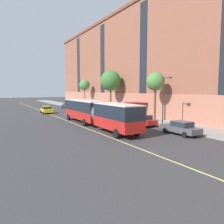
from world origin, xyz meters
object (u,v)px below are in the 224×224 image
Objects in this scene: street_tree_far_uptown at (111,81)px; street_tree_far_downtown at (85,85)px; parked_car_navy_0 at (67,106)px; parked_car_champagne_6 at (77,108)px; taxi_cab at (47,110)px; parked_car_red_5 at (143,120)px; street_lamp at (164,96)px; street_tree_mid_block at (155,82)px; fire_hydrant at (129,117)px; parked_car_darkgray_2 at (181,128)px; city_bus at (95,112)px; parked_car_silver_3 at (114,114)px.

street_tree_far_downtown is (0.00, 14.25, -0.63)m from street_tree_far_uptown.
parked_car_champagne_6 is at bearing -90.08° from parked_car_navy_0.
taxi_cab is 14.86m from street_tree_far_downtown.
street_lamp is (1.79, -2.25, 3.46)m from parked_car_red_5.
parked_car_red_5 is 0.56× the size of street_tree_far_downtown.
street_tree_far_downtown reaches higher than parked_car_champagne_6.
parked_car_navy_0 is 32.16m from street_tree_mid_block.
parked_car_darkgray_2 is at bearing -97.98° from fire_hydrant.
taxi_cab reaches higher than fire_hydrant.
street_tree_mid_block is at bearing -59.79° from fire_hydrant.
street_tree_far_downtown reaches higher than street_lamp.
parked_car_navy_0 is 0.90× the size of parked_car_darkgray_2.
street_tree_far_uptown reaches higher than street_tree_far_downtown.
parked_car_darkgray_2 is 31.62m from taxi_cab.
parked_car_navy_0 is 7.79m from parked_car_champagne_6.
parked_car_red_5 is 0.56× the size of street_tree_mid_block.
fire_hydrant is (1.69, 5.93, -0.29)m from parked_car_red_5.
street_tree_far_uptown is 1.36× the size of street_lamp.
city_bus reaches higher than fire_hydrant.
street_lamp is (1.92, 4.79, 3.46)m from parked_car_darkgray_2.
parked_car_silver_3 is at bearing -89.42° from parked_car_champagne_6.
taxi_cab is at bearing 104.32° from parked_car_darkgray_2.
parked_car_navy_0 is at bearing 97.22° from street_tree_mid_block.
parked_car_champagne_6 is (6.01, 22.80, -1.25)m from city_bus.
street_tree_far_downtown reaches higher than taxi_cab.
parked_car_navy_0 is at bearing 92.95° from street_lamp.
fire_hydrant is at bearing -58.52° from parked_car_silver_3.
street_lamp is at bearing -87.05° from parked_car_navy_0.
city_bus is 4.05× the size of parked_car_darkgray_2.
fire_hydrant is at bearing -86.38° from parked_car_navy_0.
parked_car_silver_3 is at bearing -89.63° from parked_car_navy_0.
street_tree_far_downtown reaches higher than parked_car_darkgray_2.
parked_car_champagne_6 is 8.40m from street_tree_far_downtown.
parked_car_champagne_6 is at bearing 93.79° from street_lamp.
parked_car_silver_3 is at bearing -99.82° from street_tree_far_downtown.
street_tree_far_downtown reaches higher than parked_car_silver_3.
taxi_cab is at bearing 108.62° from parked_car_red_5.
parked_car_champagne_6 is (-0.01, -7.79, 0.00)m from parked_car_navy_0.
parked_car_navy_0 is at bearing 93.62° from fire_hydrant.
street_lamp is at bearing 68.16° from parked_car_darkgray_2.
taxi_cab is 25.18m from street_tree_mid_block.
street_tree_far_downtown is at bearing 90.00° from street_tree_mid_block.
street_tree_far_downtown is at bearing 90.00° from street_tree_far_uptown.
parked_car_darkgray_2 and parked_car_silver_3 have the same top height.
parked_car_silver_3 and parked_car_red_5 have the same top height.
street_tree_far_uptown is at bearing 53.26° from city_bus.
street_tree_far_downtown is at bearing 84.81° from fire_hydrant.
parked_car_darkgray_2 is at bearing -90.11° from parked_car_champagne_6.
fire_hydrant is (7.76, 2.99, -1.54)m from city_bus.
parked_car_red_5 is at bearing 88.92° from parked_car_darkgray_2.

